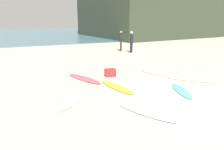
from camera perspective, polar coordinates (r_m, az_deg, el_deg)
name	(u,v)px	position (r m, az deg, el deg)	size (l,w,h in m)	color
ground_plane	(192,102)	(8.77, 19.38, -6.31)	(120.00, 120.00, 0.00)	beige
ocean_water	(38,34)	(45.76, -18.07, 9.84)	(120.00, 40.00, 0.08)	slate
surfboard_0	(182,91)	(9.80, 17.12, -3.79)	(0.49, 2.08, 0.06)	#56A1DA
surfboard_1	(84,79)	(11.27, -7.02, -0.88)	(0.55, 2.52, 0.08)	#E1535F
surfboard_2	(190,79)	(11.68, 19.07, -1.06)	(0.52, 2.59, 0.07)	silver
surfboard_3	(117,87)	(9.84, 1.17, -3.01)	(0.50, 2.29, 0.08)	yellow
surfboard_4	(71,101)	(8.41, -10.25, -6.35)	(0.58, 2.10, 0.07)	white
surfboard_5	(160,74)	(12.44, 12.08, 0.33)	(0.51, 2.47, 0.08)	#ECEEC7
surfboard_6	(146,112)	(7.36, 8.65, -9.25)	(0.49, 2.14, 0.08)	white
beachgoer_near	(121,40)	(20.67, 2.27, 8.83)	(0.39, 0.39, 1.83)	black
beachgoer_mid	(131,41)	(19.88, 4.89, 8.60)	(0.39, 0.39, 1.84)	#191E33
beach_cooler	(110,73)	(11.71, -0.45, 0.60)	(0.54, 0.36, 0.40)	#B2282D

